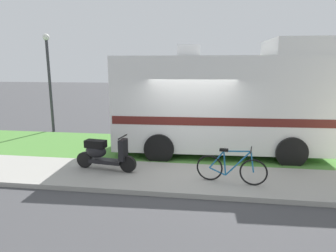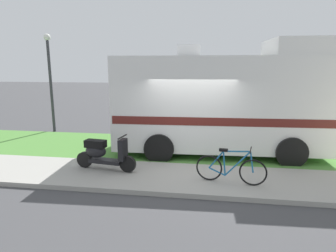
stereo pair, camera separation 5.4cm
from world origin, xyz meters
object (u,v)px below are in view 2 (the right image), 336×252
(motorhome_rv, at_px, (222,101))
(pickup_truck_near, at_px, (214,107))
(street_lamp_post, at_px, (50,74))
(scooter, at_px, (103,153))
(bicycle, at_px, (231,168))

(motorhome_rv, relative_size, pickup_truck_near, 1.15)
(street_lamp_post, bearing_deg, scooter, -48.78)
(scooter, distance_m, street_lamp_post, 6.42)
(bicycle, distance_m, street_lamp_post, 9.16)
(scooter, relative_size, pickup_truck_near, 0.30)
(motorhome_rv, bearing_deg, scooter, -143.36)
(scooter, xyz_separation_m, pickup_truck_near, (2.95, 6.67, 0.36))
(scooter, bearing_deg, street_lamp_post, 131.22)
(scooter, distance_m, pickup_truck_near, 7.30)
(motorhome_rv, xyz_separation_m, bicycle, (0.16, -2.80, -1.26))
(pickup_truck_near, height_order, street_lamp_post, street_lamp_post)
(motorhome_rv, distance_m, pickup_truck_near, 4.39)
(motorhome_rv, distance_m, bicycle, 3.07)
(bicycle, height_order, street_lamp_post, street_lamp_post)
(scooter, xyz_separation_m, street_lamp_post, (-4.03, 4.60, 1.97))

